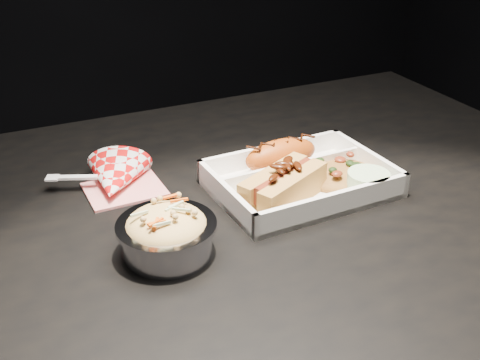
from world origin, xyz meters
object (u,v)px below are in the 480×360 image
food_tray (300,183)px  hotdog (283,184)px  foil_coleslaw_cup (167,232)px  napkin_fork (115,179)px  fried_pastry (281,155)px  dining_table (223,259)px

food_tray → hotdog: size_ratio=1.77×
foil_coleslaw_cup → napkin_fork: (-0.01, 0.19, -0.02)m
hotdog → napkin_fork: (-0.20, 0.14, -0.02)m
fried_pastry → foil_coleslaw_cup: bearing=-150.1°
foil_coleslaw_cup → napkin_fork: size_ratio=0.75×
fried_pastry → foil_coleslaw_cup: foil_coleslaw_cup is taller
dining_table → hotdog: 0.15m
dining_table → napkin_fork: size_ratio=7.40×
fried_pastry → napkin_fork: (-0.24, 0.06, -0.02)m
fried_pastry → foil_coleslaw_cup: (-0.23, -0.13, 0.00)m
foil_coleslaw_cup → hotdog: bearing=14.2°
dining_table → hotdog: hotdog is taller
dining_table → foil_coleslaw_cup: bearing=-143.5°
hotdog → foil_coleslaw_cup: size_ratio=1.19×
food_tray → hotdog: hotdog is taller
foil_coleslaw_cup → fried_pastry: bearing=29.9°
foil_coleslaw_cup → napkin_fork: foil_coleslaw_cup is taller
napkin_fork → dining_table: bearing=-20.6°
hotdog → foil_coleslaw_cup: foil_coleslaw_cup is taller
dining_table → napkin_fork: (-0.12, 0.11, 0.11)m
foil_coleslaw_cup → napkin_fork: 0.19m
food_tray → napkin_fork: size_ratio=1.58×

